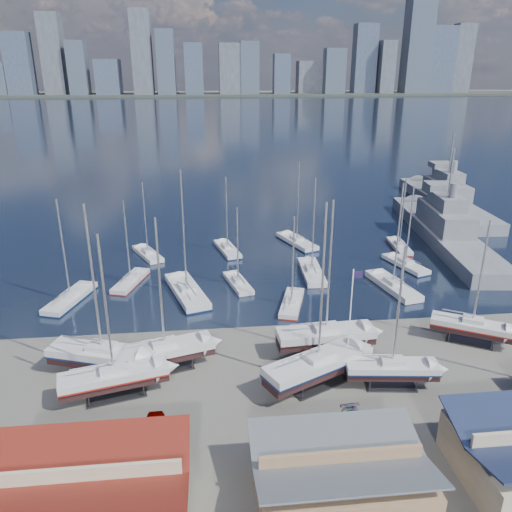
{
  "coord_description": "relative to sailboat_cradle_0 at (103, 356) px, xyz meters",
  "views": [
    {
      "loc": [
        -8.94,
        -53.12,
        29.21
      ],
      "look_at": [
        -2.42,
        8.0,
        6.1
      ],
      "focal_mm": 35.0,
      "sensor_mm": 36.0,
      "label": 1
    }
  ],
  "objects": [
    {
      "name": "shed_grey",
      "position": [
        19.7,
        -17.68,
        -0.02
      ],
      "size": [
        12.6,
        8.4,
        4.17
      ],
      "color": "#8C6B4C",
      "rests_on": "ground"
    },
    {
      "name": "car_a",
      "position": [
        5.81,
        -10.06,
        -1.43
      ],
      "size": [
        1.76,
        4.36,
        1.49
      ],
      "primitive_type": "imported",
      "rotation": [
        0.0,
        0.0,
        -0.0
      ],
      "color": "gray",
      "rests_on": "ground"
    },
    {
      "name": "sailboat_moored_4",
      "position": [
        15.15,
        20.68,
        -1.84
      ],
      "size": [
        4.06,
        8.32,
        12.11
      ],
      "rotation": [
        0.0,
        0.0,
        1.81
      ],
      "color": "black",
      "rests_on": "water"
    },
    {
      "name": "ground",
      "position": [
        19.7,
        -1.68,
        -2.17
      ],
      "size": [
        1400.0,
        1400.0,
        0.0
      ],
      "primitive_type": "plane",
      "color": "#605E59",
      "rests_on": "ground"
    },
    {
      "name": "sailboat_moored_0",
      "position": [
        -7.53,
        17.84,
        -1.86
      ],
      "size": [
        5.63,
        10.23,
        14.74
      ],
      "rotation": [
        0.0,
        0.0,
        1.26
      ],
      "color": "black",
      "rests_on": "water"
    },
    {
      "name": "sailboat_moored_1",
      "position": [
        -0.27,
        23.0,
        -1.86
      ],
      "size": [
        4.86,
        8.99,
        12.95
      ],
      "rotation": [
        0.0,
        0.0,
        1.27
      ],
      "color": "black",
      "rests_on": "water"
    },
    {
      "name": "sailboat_moored_11",
      "position": [
        44.08,
        33.51,
        -1.86
      ],
      "size": [
        3.06,
        8.64,
        12.66
      ],
      "rotation": [
        0.0,
        0.0,
        1.49
      ],
      "color": "black",
      "rests_on": "water"
    },
    {
      "name": "sailboat_moored_5",
      "position": [
        14.37,
        35.07,
        -1.86
      ],
      "size": [
        4.52,
        9.34,
        13.46
      ],
      "rotation": [
        0.0,
        0.0,
        1.8
      ],
      "color": "black",
      "rests_on": "water"
    },
    {
      "name": "sailboat_moored_7",
      "position": [
        26.48,
        23.43,
        -1.85
      ],
      "size": [
        3.31,
        10.4,
        15.54
      ],
      "rotation": [
        0.0,
        0.0,
        1.53
      ],
      "color": "black",
      "rests_on": "water"
    },
    {
      "name": "water",
      "position": [
        19.7,
        308.32,
        -2.32
      ],
      "size": [
        1400.0,
        600.0,
        0.4
      ],
      "primitive_type": "cube",
      "color": "#182337",
      "rests_on": "ground"
    },
    {
      "name": "naval_ship_west",
      "position": [
        64.37,
        58.89,
        -0.5
      ],
      "size": [
        8.87,
        42.49,
        17.8
      ],
      "rotation": [
        0.0,
        0.0,
        1.52
      ],
      "color": "slate",
      "rests_on": "water"
    },
    {
      "name": "sailboat_cradle_2",
      "position": [
        6.16,
        0.31,
        -0.08
      ],
      "size": [
        10.41,
        5.55,
        16.35
      ],
      "rotation": [
        0.0,
        0.0,
        0.29
      ],
      "color": "#2D2D33",
      "rests_on": "ground"
    },
    {
      "name": "skyline",
      "position": [
        11.86,
        562.07,
        36.92
      ],
      "size": [
        639.14,
        43.8,
        107.69
      ],
      "color": "#475166",
      "rests_on": "far_shore"
    },
    {
      "name": "car_b",
      "position": [
        16.64,
        -12.74,
        -1.5
      ],
      "size": [
        4.22,
        1.9,
        1.34
      ],
      "primitive_type": "imported",
      "rotation": [
        0.0,
        0.0,
        1.45
      ],
      "color": "gray",
      "rests_on": "ground"
    },
    {
      "name": "sailboat_cradle_4",
      "position": [
        23.33,
        1.63,
        -0.03
      ],
      "size": [
        10.78,
        3.65,
        17.22
      ],
      "rotation": [
        0.0,
        0.0,
        0.06
      ],
      "color": "#2D2D33",
      "rests_on": "ground"
    },
    {
      "name": "sailboat_moored_3",
      "position": [
        7.91,
        18.19,
        -1.86
      ],
      "size": [
        6.75,
        12.62,
        18.17
      ],
      "rotation": [
        0.0,
        0.0,
        1.86
      ],
      "color": "black",
      "rests_on": "water"
    },
    {
      "name": "sailboat_cradle_1",
      "position": [
        1.7,
        -3.78,
        -0.09
      ],
      "size": [
        10.43,
        5.22,
        16.22
      ],
      "rotation": [
        0.0,
        0.0,
        0.25
      ],
      "color": "#2D2D33",
      "rests_on": "ground"
    },
    {
      "name": "flagpole",
      "position": [
        24.73,
        -2.1,
        4.33
      ],
      "size": [
        1.01,
        0.12,
        11.35
      ],
      "color": "white",
      "rests_on": "ground"
    },
    {
      "name": "sailboat_cradle_5",
      "position": [
        28.24,
        -5.06,
        -0.17
      ],
      "size": [
        9.18,
        3.55,
        14.58
      ],
      "rotation": [
        0.0,
        0.0,
        -0.12
      ],
      "color": "#2D2D33",
      "rests_on": "ground"
    },
    {
      "name": "sailboat_moored_2",
      "position": [
        1.11,
        34.21,
        -1.84
      ],
      "size": [
        5.91,
        8.81,
        13.01
      ],
      "rotation": [
        0.0,
        0.0,
        2.02
      ],
      "color": "black",
      "rests_on": "water"
    },
    {
      "name": "shed_red",
      "position": [
        1.7,
        -17.68,
        0.15
      ],
      "size": [
        14.7,
        9.45,
        4.51
      ],
      "color": "#BFB293",
      "rests_on": "ground"
    },
    {
      "name": "sailboat_moored_6",
      "position": [
        21.7,
        13.36,
        -1.86
      ],
      "size": [
        4.79,
        8.88,
        12.79
      ],
      "rotation": [
        0.0,
        0.0,
        1.27
      ],
      "color": "black",
      "rests_on": "water"
    },
    {
      "name": "far_shore",
      "position": [
        19.7,
        568.32,
        -1.07
      ],
      "size": [
        1400.0,
        80.0,
        2.2
      ],
      "primitive_type": "cube",
      "color": "#2D332D",
      "rests_on": "ground"
    },
    {
      "name": "car_d",
      "position": [
        23.07,
        -11.5,
        -1.46
      ],
      "size": [
        2.34,
        5.02,
        1.42
      ],
      "primitive_type": "imported",
      "rotation": [
        0.0,
        0.0,
        0.07
      ],
      "color": "gray",
      "rests_on": "ground"
    },
    {
      "name": "naval_ship_east",
      "position": [
        53.61,
        37.22,
        -0.51
      ],
      "size": [
        12.17,
        44.99,
        18.0
      ],
      "rotation": [
        0.0,
        0.0,
        1.46
      ],
      "color": "slate",
      "rests_on": "water"
    },
    {
      "name": "sailboat_cradle_0",
      "position": [
        0.0,
        0.0,
        0.0
      ],
      "size": [
        11.58,
        6.54,
        17.9
      ],
      "rotation": [
        0.0,
        0.0,
        -0.33
      ],
      "color": "#2D2D33",
      "rests_on": "ground"
    },
    {
      "name": "sailboat_cradle_3",
      "position": [
        21.22,
        -3.94,
        0.03
      ],
      "size": [
        11.78,
        8.06,
        18.47
      ],
      "rotation": [
        0.0,
        0.0,
        0.46
      ],
      "color": "#2D2D33",
      "rests_on": "ground"
    },
    {
      "name": "sailboat_moored_10",
      "position": [
        41.82,
        25.11,
        -1.86
      ],
      "size": [
        5.06,
        9.37,
        13.5
      ],
      "rotation": [
        0.0,
        0.0,
        1.87
      ],
      "color": "black",
      "rests_on": "water"
    },
    {
      "name": "car_c",
      "position": [
        18.42,
        -12.46,
        -1.43
      ],
      "size": [
        3.81,
        5.8,
        1.48
      ],
      "primitive_type": "imported",
      "rotation": [
        0.0,
        0.0,
        0.27
      ],
      "color": "gray",
      "rests_on": "ground"
    },
    {
      "name": "sailboat_moored_9",
      "position": [
        36.82,
        17.19,
        -1.85
      ],
      "size": [
        5.07,
        10.94,
        15.94
      ],
      "rotation": [
        0.0,
        0.0,
        1.78
      ],
      "color": "black",
      "rests_on": "water"
    },
    {
      "name": "sailboat_moored_8",
      "position": [
        26.85,
        37.65,
        -1.86
      ],
      "size": [
        6.25,
        10.62,
        15.34
      ],
      "rotation": [
        0.0,
        0.0,
        1.92
      ],
      "color": "black",
      "rests_on": "water"
    },
    {
      "name": "sailboat_cradle_6",
      "position": [
        40.26,
        2.07,
        -0.17
      ],
      "size": [
        8.95,
        6.64,
        14.51
      ],
      "rotation": [
        0.0,
        0.0,
        -0.53
      ],
      "color": "#2D2D33",
      "rests_on": "ground"
    }
  ]
}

